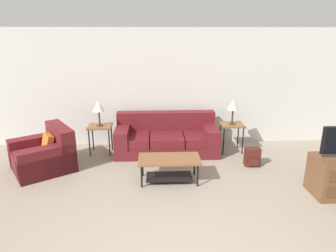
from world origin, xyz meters
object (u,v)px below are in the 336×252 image
at_px(backpack, 252,157).
at_px(side_table_right, 232,127).
at_px(couch, 166,139).
at_px(armchair, 45,155).
at_px(coffee_table, 169,164).
at_px(table_lamp_left, 99,107).
at_px(table_lamp_right, 233,105).
at_px(side_table_left, 100,129).

bearing_deg(backpack, side_table_right, 106.35).
relative_size(couch, armchair, 1.55).
bearing_deg(coffee_table, armchair, 165.59).
distance_m(table_lamp_left, table_lamp_right, 2.81).
relative_size(armchair, side_table_left, 2.25).
height_order(coffee_table, side_table_right, side_table_right).
height_order(table_lamp_left, backpack, table_lamp_left).
distance_m(couch, table_lamp_left, 1.58).
xyz_separation_m(side_table_left, table_lamp_right, (2.81, 0.00, 0.48)).
xyz_separation_m(side_table_right, table_lamp_left, (-2.81, 0.00, 0.48)).
distance_m(armchair, coffee_table, 2.39).
xyz_separation_m(armchair, table_lamp_left, (0.92, 0.75, 0.74)).
bearing_deg(couch, backpack, -26.46).
distance_m(armchair, side_table_left, 1.22).
distance_m(armchair, table_lamp_right, 3.88).
bearing_deg(side_table_right, backpack, -73.65).
bearing_deg(coffee_table, couch, 89.69).
height_order(side_table_left, backpack, side_table_left).
height_order(table_lamp_right, backpack, table_lamp_right).
distance_m(side_table_right, backpack, 0.89).
bearing_deg(coffee_table, backpack, 18.96).
distance_m(couch, backpack, 1.83).
relative_size(armchair, table_lamp_left, 2.58).
relative_size(side_table_left, backpack, 1.70).
bearing_deg(table_lamp_left, armchair, -140.88).
bearing_deg(backpack, coffee_table, -161.04).
bearing_deg(backpack, couch, 153.54).
relative_size(armchair, table_lamp_right, 2.58).
distance_m(armchair, side_table_right, 3.81).
height_order(couch, backpack, couch).
bearing_deg(table_lamp_left, side_table_right, -0.00).
bearing_deg(backpack, armchair, 179.54).
bearing_deg(side_table_right, armchair, -168.63).
relative_size(table_lamp_right, backpack, 1.48).
distance_m(coffee_table, side_table_right, 1.96).
distance_m(table_lamp_left, backpack, 3.25).
bearing_deg(side_table_left, backpack, -14.44).
height_order(side_table_left, table_lamp_left, table_lamp_left).
bearing_deg(side_table_left, couch, 1.25).
bearing_deg(backpack, table_lamp_right, 106.35).
xyz_separation_m(side_table_right, backpack, (0.23, -0.78, -0.37)).
distance_m(armchair, table_lamp_left, 1.40).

